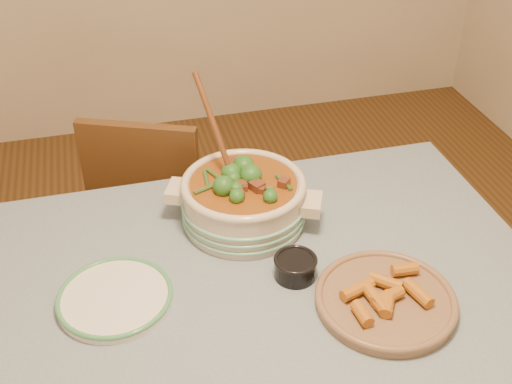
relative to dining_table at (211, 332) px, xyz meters
The scene contains 6 objects.
dining_table is the anchor object (origin of this frame).
stew_casserole 0.37m from the dining_table, 61.74° to the left, with size 0.42×0.42×0.39m.
white_plate 0.24m from the dining_table, 162.58° to the left, with size 0.32×0.32×0.02m.
condiment_bowl 0.26m from the dining_table, 11.11° to the left, with size 0.13×0.13×0.06m.
fried_plate 0.42m from the dining_table, 14.77° to the right, with size 0.35×0.35×0.05m.
chair_far 0.86m from the dining_table, 93.22° to the left, with size 0.51×0.51×0.84m.
Camera 1 is at (-0.16, -1.05, 1.83)m, focal length 45.00 mm.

